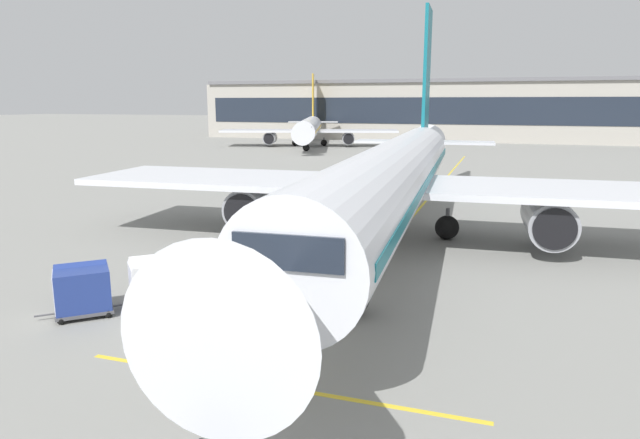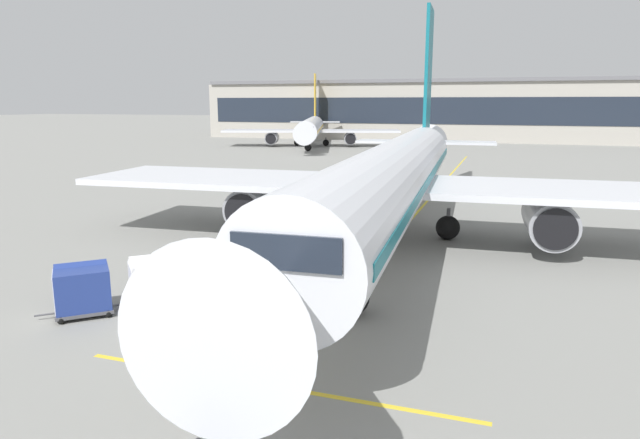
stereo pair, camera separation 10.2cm
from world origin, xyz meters
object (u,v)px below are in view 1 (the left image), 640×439
(parked_airplane, at_px, (396,176))
(ground_crew_by_carts, at_px, (216,276))
(baggage_cart_lead, at_px, (156,280))
(baggage_cart_second, at_px, (82,289))
(ground_crew_by_loader, at_px, (198,262))
(distant_airplane, at_px, (309,128))
(safety_cone_engine_keepout, at_px, (293,235))
(belt_loader, at_px, (239,270))

(parked_airplane, relative_size, ground_crew_by_carts, 27.28)
(baggage_cart_lead, bearing_deg, parked_airplane, 63.15)
(baggage_cart_second, height_order, ground_crew_by_carts, baggage_cart_second)
(baggage_cart_lead, xyz_separation_m, baggage_cart_second, (-1.99, -1.79, 0.00))
(parked_airplane, height_order, baggage_cart_second, parked_airplane)
(baggage_cart_lead, bearing_deg, ground_crew_by_loader, 85.35)
(ground_crew_by_loader, relative_size, distant_airplane, 0.04)
(ground_crew_by_loader, xyz_separation_m, safety_cone_engine_keepout, (1.13, 8.56, -0.63))
(distant_airplane, bearing_deg, baggage_cart_second, -76.24)
(parked_airplane, bearing_deg, distant_airplane, 113.59)
(ground_crew_by_carts, height_order, distant_airplane, distant_airplane)
(ground_crew_by_carts, bearing_deg, baggage_cart_lead, -147.04)
(parked_airplane, xyz_separation_m, baggage_cart_second, (-8.79, -15.22, -2.71))
(parked_airplane, bearing_deg, safety_cone_engine_keepout, -158.71)
(parked_airplane, bearing_deg, baggage_cart_second, -120.00)
(baggage_cart_lead, distance_m, baggage_cart_second, 2.67)
(belt_loader, height_order, safety_cone_engine_keepout, belt_loader)
(baggage_cart_lead, xyz_separation_m, ground_crew_by_carts, (1.94, 1.26, -0.00))
(parked_airplane, distance_m, safety_cone_engine_keepout, 6.74)
(belt_loader, xyz_separation_m, distant_airplane, (-23.93, 75.92, 2.40))
(parked_airplane, relative_size, distant_airplane, 1.18)
(ground_crew_by_carts, bearing_deg, distant_airplane, 106.98)
(baggage_cart_second, relative_size, safety_cone_engine_keepout, 3.38)
(baggage_cart_lead, height_order, safety_cone_engine_keepout, baggage_cart_lead)
(parked_airplane, distance_m, ground_crew_by_carts, 13.38)
(baggage_cart_second, height_order, distant_airplane, distant_airplane)
(ground_crew_by_carts, bearing_deg, belt_loader, 78.53)
(baggage_cart_second, bearing_deg, belt_loader, 46.88)
(baggage_cart_second, distance_m, ground_crew_by_loader, 5.04)
(parked_airplane, height_order, ground_crew_by_loader, parked_airplane)
(ground_crew_by_loader, bearing_deg, ground_crew_by_carts, -40.79)
(baggage_cart_second, relative_size, ground_crew_by_loader, 1.46)
(ground_crew_by_loader, xyz_separation_m, ground_crew_by_carts, (1.72, -1.49, 0.00))
(parked_airplane, relative_size, baggage_cart_second, 18.63)
(baggage_cart_lead, relative_size, distant_airplane, 0.06)
(ground_crew_by_carts, relative_size, distant_airplane, 0.04)
(parked_airplane, bearing_deg, belt_loader, -113.07)
(ground_crew_by_carts, xyz_separation_m, distant_airplane, (-23.63, 77.39, 2.23))
(safety_cone_engine_keepout, height_order, distant_airplane, distant_airplane)
(baggage_cart_second, height_order, safety_cone_engine_keepout, baggage_cart_second)
(ground_crew_by_loader, bearing_deg, safety_cone_engine_keepout, 82.49)
(parked_airplane, distance_m, distant_airplane, 71.17)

